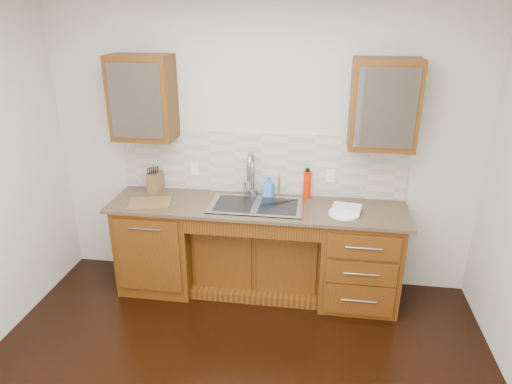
# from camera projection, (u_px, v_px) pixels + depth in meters

# --- Properties ---
(wall_back) EXTENTS (4.00, 0.10, 2.70)m
(wall_back) POSITION_uv_depth(u_px,v_px,m) (262.00, 147.00, 4.31)
(wall_back) COLOR beige
(wall_back) RESTS_ON ground
(base_cabinet_left) EXTENTS (0.70, 0.62, 0.88)m
(base_cabinet_left) POSITION_uv_depth(u_px,v_px,m) (160.00, 243.00, 4.45)
(base_cabinet_left) COLOR #593014
(base_cabinet_left) RESTS_ON ground
(base_cabinet_center) EXTENTS (1.20, 0.44, 0.70)m
(base_cabinet_center) POSITION_uv_depth(u_px,v_px,m) (258.00, 254.00, 4.43)
(base_cabinet_center) COLOR #593014
(base_cabinet_center) RESTS_ON ground
(base_cabinet_right) EXTENTS (0.70, 0.62, 0.88)m
(base_cabinet_right) POSITION_uv_depth(u_px,v_px,m) (359.00, 258.00, 4.19)
(base_cabinet_right) COLOR #593014
(base_cabinet_right) RESTS_ON ground
(countertop) EXTENTS (2.70, 0.65, 0.03)m
(countertop) POSITION_uv_depth(u_px,v_px,m) (256.00, 207.00, 4.14)
(countertop) COLOR #84705B
(countertop) RESTS_ON base_cabinet_left
(backsplash) EXTENTS (2.70, 0.02, 0.59)m
(backsplash) POSITION_uv_depth(u_px,v_px,m) (261.00, 164.00, 4.31)
(backsplash) COLOR beige
(backsplash) RESTS_ON wall_back
(sink) EXTENTS (0.84, 0.46, 0.19)m
(sink) POSITION_uv_depth(u_px,v_px,m) (256.00, 215.00, 4.15)
(sink) COLOR #9E9EA5
(sink) RESTS_ON countertop
(faucet) EXTENTS (0.04, 0.04, 0.40)m
(faucet) POSITION_uv_depth(u_px,v_px,m) (252.00, 176.00, 4.26)
(faucet) COLOR #999993
(faucet) RESTS_ON countertop
(filter_tap) EXTENTS (0.02, 0.02, 0.24)m
(filter_tap) POSITION_uv_depth(u_px,v_px,m) (279.00, 185.00, 4.27)
(filter_tap) COLOR #999993
(filter_tap) RESTS_ON countertop
(upper_cabinet_left) EXTENTS (0.55, 0.34, 0.75)m
(upper_cabinet_left) POSITION_uv_depth(u_px,v_px,m) (143.00, 98.00, 4.07)
(upper_cabinet_left) COLOR #593014
(upper_cabinet_left) RESTS_ON wall_back
(upper_cabinet_right) EXTENTS (0.55, 0.34, 0.75)m
(upper_cabinet_right) POSITION_uv_depth(u_px,v_px,m) (384.00, 104.00, 3.79)
(upper_cabinet_right) COLOR #593014
(upper_cabinet_right) RESTS_ON wall_back
(outlet_left) EXTENTS (0.08, 0.01, 0.12)m
(outlet_left) POSITION_uv_depth(u_px,v_px,m) (195.00, 169.00, 4.42)
(outlet_left) COLOR white
(outlet_left) RESTS_ON backsplash
(outlet_right) EXTENTS (0.08, 0.01, 0.12)m
(outlet_right) POSITION_uv_depth(u_px,v_px,m) (330.00, 176.00, 4.24)
(outlet_right) COLOR white
(outlet_right) RESTS_ON backsplash
(soap_bottle) EXTENTS (0.10, 0.10, 0.19)m
(soap_bottle) POSITION_uv_depth(u_px,v_px,m) (269.00, 186.00, 4.31)
(soap_bottle) COLOR #3E8BEB
(soap_bottle) RESTS_ON countertop
(water_bottle) EXTENTS (0.07, 0.07, 0.26)m
(water_bottle) POSITION_uv_depth(u_px,v_px,m) (307.00, 185.00, 4.26)
(water_bottle) COLOR #EE1C00
(water_bottle) RESTS_ON countertop
(plate) EXTENTS (0.29, 0.29, 0.01)m
(plate) POSITION_uv_depth(u_px,v_px,m) (344.00, 214.00, 3.94)
(plate) COLOR white
(plate) RESTS_ON countertop
(dish_towel) EXTENTS (0.27, 0.22, 0.04)m
(dish_towel) POSITION_uv_depth(u_px,v_px,m) (347.00, 208.00, 3.98)
(dish_towel) COLOR white
(dish_towel) RESTS_ON plate
(knife_block) EXTENTS (0.12, 0.18, 0.19)m
(knife_block) POSITION_uv_depth(u_px,v_px,m) (155.00, 182.00, 4.42)
(knife_block) COLOR olive
(knife_block) RESTS_ON countertop
(cutting_board) EXTENTS (0.43, 0.34, 0.02)m
(cutting_board) POSITION_uv_depth(u_px,v_px,m) (150.00, 203.00, 4.17)
(cutting_board) COLOR brown
(cutting_board) RESTS_ON countertop
(cup_left_a) EXTENTS (0.14, 0.14, 0.10)m
(cup_left_a) POSITION_uv_depth(u_px,v_px,m) (133.00, 103.00, 4.11)
(cup_left_a) COLOR white
(cup_left_a) RESTS_ON upper_cabinet_left
(cup_left_b) EXTENTS (0.12, 0.12, 0.10)m
(cup_left_b) POSITION_uv_depth(u_px,v_px,m) (159.00, 104.00, 4.07)
(cup_left_b) COLOR white
(cup_left_b) RESTS_ON upper_cabinet_left
(cup_right_a) EXTENTS (0.15, 0.15, 0.09)m
(cup_right_a) POSITION_uv_depth(u_px,v_px,m) (368.00, 111.00, 3.83)
(cup_right_a) COLOR white
(cup_right_a) RESTS_ON upper_cabinet_right
(cup_right_b) EXTENTS (0.12, 0.12, 0.10)m
(cup_right_b) POSITION_uv_depth(u_px,v_px,m) (403.00, 111.00, 3.79)
(cup_right_b) COLOR white
(cup_right_b) RESTS_ON upper_cabinet_right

